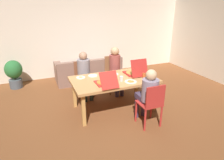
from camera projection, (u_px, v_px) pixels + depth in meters
name	position (u px, v px, depth m)	size (l,w,h in m)	color
ground_plane	(114.00, 108.00, 4.64)	(20.00, 20.00, 0.00)	brown
back_wall	(82.00, 35.00, 6.53)	(7.46, 0.12, 2.67)	#EFE0CB
side_wall_right	(212.00, 37.00, 6.19)	(0.12, 4.68, 2.67)	silver
dining_table	(114.00, 81.00, 4.39)	(1.86, 1.07, 0.75)	tan
chair_0	(83.00, 77.00, 5.18)	(0.44, 0.44, 0.91)	brown
person_0	(84.00, 71.00, 4.97)	(0.32, 0.55, 1.20)	#2D3C3A
chair_1	(152.00, 103.00, 3.78)	(0.42, 0.41, 0.92)	red
person_1	(148.00, 92.00, 3.84)	(0.32, 0.54, 1.17)	#40354D
chair_2	(113.00, 72.00, 5.41)	(0.46, 0.40, 0.99)	#905D39
person_2	(116.00, 67.00, 5.20)	(0.29, 0.52, 1.27)	#3A2E45
pizza_box_0	(105.00, 82.00, 4.04)	(0.36, 0.56, 0.32)	red
pizza_box_1	(135.00, 72.00, 4.61)	(0.40, 0.53, 0.41)	#B22621
plate_0	(93.00, 76.00, 4.53)	(0.22, 0.22, 0.01)	white
plate_1	(131.00, 81.00, 4.17)	(0.26, 0.26, 0.03)	white
plate_2	(114.00, 74.00, 4.63)	(0.20, 0.20, 0.01)	white
plate_3	(81.00, 77.00, 4.41)	(0.20, 0.20, 0.03)	white
drinking_glass_0	(144.00, 76.00, 4.35)	(0.07, 0.07, 0.13)	#B35126
drinking_glass_1	(121.00, 79.00, 4.20)	(0.08, 0.08, 0.11)	silver
couch	(89.00, 72.00, 6.27)	(2.02, 0.87, 0.74)	#8A6658
potted_plant	(14.00, 72.00, 5.62)	(0.48, 0.48, 0.82)	#4D565E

